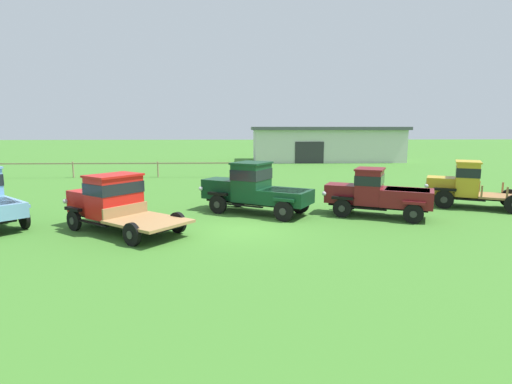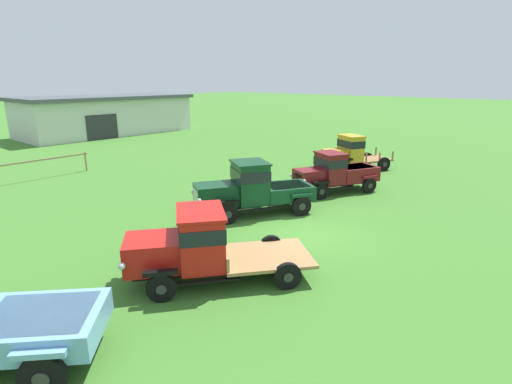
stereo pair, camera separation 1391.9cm
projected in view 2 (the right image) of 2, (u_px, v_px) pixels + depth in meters
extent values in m
plane|color=#3D7528|center=(303.00, 233.00, 15.43)|extent=(240.00, 240.00, 0.00)
cube|color=silver|center=(107.00, 117.00, 42.82)|extent=(17.05, 7.13, 3.67)
cube|color=#474C51|center=(105.00, 97.00, 42.26)|extent=(17.65, 7.93, 0.36)
cube|color=#2D2D33|center=(102.00, 127.00, 38.86)|extent=(3.20, 0.08, 2.40)
cylinder|color=#997F60|center=(86.00, 161.00, 25.67)|extent=(0.12, 0.12, 1.26)
cylinder|color=black|center=(43.00, 377.00, 7.38)|extent=(0.76, 0.72, 0.90)
cylinder|color=#2D2D2D|center=(41.00, 380.00, 7.30)|extent=(0.25, 0.24, 0.32)
cylinder|color=black|center=(78.00, 314.00, 9.34)|extent=(0.76, 0.72, 0.90)
cylinder|color=#2D2D2D|center=(80.00, 312.00, 9.43)|extent=(0.25, 0.24, 0.32)
cube|color=#70A3D1|center=(42.00, 325.00, 8.21)|extent=(3.05, 3.02, 0.57)
cube|color=black|center=(40.00, 314.00, 8.14)|extent=(2.57, 2.55, 0.06)
cube|color=#70A3D1|center=(39.00, 354.00, 7.25)|extent=(0.86, 0.82, 0.12)
cube|color=#70A3D1|center=(76.00, 295.00, 9.20)|extent=(0.86, 0.82, 0.12)
cylinder|color=black|center=(161.00, 288.00, 10.61)|extent=(0.72, 0.61, 0.79)
cylinder|color=#2D2D2D|center=(161.00, 290.00, 10.53)|extent=(0.24, 0.19, 0.28)
cylinder|color=black|center=(163.00, 255.00, 12.57)|extent=(0.72, 0.61, 0.79)
cylinder|color=#2D2D2D|center=(164.00, 254.00, 12.66)|extent=(0.24, 0.19, 0.28)
cylinder|color=black|center=(288.00, 276.00, 11.26)|extent=(0.72, 0.61, 0.79)
cylinder|color=#2D2D2D|center=(288.00, 278.00, 11.17)|extent=(0.24, 0.19, 0.28)
cylinder|color=black|center=(271.00, 247.00, 13.21)|extent=(0.72, 0.61, 0.79)
cylinder|color=#2D2D2D|center=(270.00, 246.00, 13.30)|extent=(0.24, 0.19, 0.28)
cube|color=black|center=(221.00, 263.00, 11.88)|extent=(4.63, 3.96, 0.12)
cube|color=red|center=(153.00, 253.00, 11.39)|extent=(2.12, 2.10, 0.89)
cube|color=silver|center=(126.00, 256.00, 11.26)|extent=(0.75, 0.94, 0.67)
sphere|color=silver|center=(122.00, 266.00, 10.51)|extent=(0.20, 0.20, 0.20)
sphere|color=silver|center=(128.00, 243.00, 11.97)|extent=(0.20, 0.20, 0.20)
cube|color=black|center=(160.00, 273.00, 10.49)|extent=(0.84, 0.72, 0.12)
cube|color=black|center=(163.00, 242.00, 12.44)|extent=(0.84, 0.72, 0.12)
cube|color=red|center=(201.00, 238.00, 11.55)|extent=(2.08, 2.19, 1.54)
cube|color=black|center=(201.00, 227.00, 11.46)|extent=(2.15, 2.25, 0.43)
cube|color=red|center=(200.00, 212.00, 11.33)|extent=(2.23, 2.33, 0.08)
cube|color=black|center=(209.00, 281.00, 10.85)|extent=(1.44, 1.16, 0.05)
cube|color=black|center=(204.00, 251.00, 12.77)|extent=(1.44, 1.16, 0.05)
cube|color=#9E7547|center=(266.00, 256.00, 12.11)|extent=(3.38, 3.29, 0.10)
cube|color=#9E7547|center=(224.00, 252.00, 11.81)|extent=(1.27, 1.60, 0.44)
cylinder|color=black|center=(228.00, 214.00, 16.29)|extent=(0.84, 0.59, 0.87)
cylinder|color=#2D2D2D|center=(228.00, 215.00, 16.20)|extent=(0.28, 0.18, 0.31)
cylinder|color=black|center=(217.00, 201.00, 17.96)|extent=(0.84, 0.59, 0.87)
cylinder|color=#2D2D2D|center=(217.00, 201.00, 18.05)|extent=(0.28, 0.18, 0.31)
cylinder|color=black|center=(301.00, 206.00, 17.29)|extent=(0.84, 0.59, 0.87)
cylinder|color=#2D2D2D|center=(302.00, 207.00, 17.20)|extent=(0.28, 0.18, 0.31)
cylinder|color=black|center=(285.00, 195.00, 18.97)|extent=(0.84, 0.59, 0.87)
cylinder|color=#2D2D2D|center=(284.00, 194.00, 19.06)|extent=(0.28, 0.18, 0.31)
cube|color=black|center=(254.00, 202.00, 17.55)|extent=(4.62, 3.28, 0.12)
cube|color=#0F381E|center=(216.00, 195.00, 16.88)|extent=(2.16, 1.99, 0.91)
cube|color=silver|center=(196.00, 197.00, 16.64)|extent=(0.56, 0.90, 0.68)
sphere|color=silver|center=(199.00, 201.00, 15.99)|extent=(0.20, 0.20, 0.20)
sphere|color=silver|center=(193.00, 192.00, 17.24)|extent=(0.20, 0.20, 0.20)
cube|color=black|center=(227.00, 203.00, 16.15)|extent=(0.97, 0.68, 0.12)
cube|color=black|center=(217.00, 191.00, 17.83)|extent=(0.97, 0.68, 0.12)
cube|color=#0F381E|center=(250.00, 183.00, 17.24)|extent=(1.93, 2.05, 1.70)
cube|color=black|center=(250.00, 174.00, 17.13)|extent=(2.00, 2.11, 0.48)
cube|color=#0F381E|center=(250.00, 163.00, 16.99)|extent=(2.08, 2.18, 0.08)
cube|color=black|center=(260.00, 209.00, 16.71)|extent=(1.63, 1.04, 0.05)
cube|color=black|center=(247.00, 197.00, 18.35)|extent=(1.63, 1.04, 0.05)
cube|color=#0F381E|center=(287.00, 191.00, 17.91)|extent=(2.70, 2.54, 0.62)
cube|color=black|center=(287.00, 185.00, 17.83)|extent=(2.28, 2.15, 0.06)
cube|color=#0F381E|center=(302.00, 195.00, 17.16)|extent=(0.93, 0.66, 0.12)
cube|color=#0F381E|center=(285.00, 185.00, 18.83)|extent=(0.93, 0.66, 0.12)
cylinder|color=black|center=(321.00, 191.00, 19.66)|extent=(0.80, 0.49, 0.81)
cylinder|color=#2D2D2D|center=(322.00, 192.00, 19.58)|extent=(0.27, 0.15, 0.28)
cylinder|color=black|center=(304.00, 184.00, 21.14)|extent=(0.80, 0.49, 0.81)
cylinder|color=#2D2D2D|center=(303.00, 183.00, 21.21)|extent=(0.27, 0.15, 0.28)
cylinder|color=black|center=(369.00, 185.00, 20.77)|extent=(0.80, 0.49, 0.81)
cylinder|color=#2D2D2D|center=(370.00, 186.00, 20.69)|extent=(0.27, 0.15, 0.28)
cylinder|color=black|center=(350.00, 178.00, 22.24)|extent=(0.80, 0.49, 0.81)
cylinder|color=#2D2D2D|center=(349.00, 178.00, 22.32)|extent=(0.27, 0.15, 0.28)
cube|color=black|center=(335.00, 183.00, 20.90)|extent=(4.18, 2.65, 0.12)
cube|color=maroon|center=(309.00, 177.00, 20.17)|extent=(1.74, 1.65, 0.81)
cube|color=silver|center=(298.00, 179.00, 19.93)|extent=(0.45, 0.85, 0.61)
sphere|color=silver|center=(304.00, 181.00, 19.36)|extent=(0.20, 0.20, 0.20)
sphere|color=silver|center=(292.00, 175.00, 20.47)|extent=(0.20, 0.20, 0.20)
cube|color=black|center=(321.00, 182.00, 19.54)|extent=(0.93, 0.59, 0.12)
cube|color=black|center=(304.00, 175.00, 21.01)|extent=(0.93, 0.59, 0.12)
cube|color=maroon|center=(330.00, 169.00, 20.54)|extent=(1.60, 1.79, 1.51)
cube|color=black|center=(330.00, 162.00, 20.44)|extent=(1.66, 1.84, 0.42)
cube|color=maroon|center=(331.00, 153.00, 20.32)|extent=(1.73, 1.90, 0.08)
cube|color=black|center=(340.00, 188.00, 20.08)|extent=(1.41, 0.78, 0.05)
cube|color=black|center=(322.00, 180.00, 21.53)|extent=(1.41, 0.78, 0.05)
cube|color=maroon|center=(355.00, 173.00, 21.24)|extent=(2.58, 2.30, 0.75)
cube|color=black|center=(356.00, 167.00, 21.15)|extent=(2.17, 1.95, 0.06)
cube|color=maroon|center=(370.00, 177.00, 20.64)|extent=(0.89, 0.57, 0.12)
cube|color=maroon|center=(351.00, 170.00, 22.12)|extent=(0.89, 0.57, 0.12)
cylinder|color=black|center=(345.00, 168.00, 24.70)|extent=(0.87, 0.57, 0.89)
cylinder|color=#2D2D2D|center=(346.00, 168.00, 24.61)|extent=(0.29, 0.17, 0.31)
cylinder|color=black|center=(329.00, 162.00, 26.33)|extent=(0.87, 0.57, 0.89)
cylinder|color=#2D2D2D|center=(329.00, 162.00, 26.42)|extent=(0.29, 0.17, 0.31)
cylinder|color=black|center=(384.00, 164.00, 25.73)|extent=(0.87, 0.57, 0.89)
cylinder|color=#2D2D2D|center=(385.00, 164.00, 25.64)|extent=(0.29, 0.17, 0.31)
cylinder|color=black|center=(367.00, 159.00, 27.36)|extent=(0.87, 0.57, 0.89)
cylinder|color=#2D2D2D|center=(366.00, 159.00, 27.45)|extent=(0.29, 0.17, 0.31)
cube|color=black|center=(356.00, 162.00, 26.00)|extent=(4.21, 2.86, 0.12)
cube|color=gold|center=(335.00, 156.00, 25.29)|extent=(1.75, 1.74, 0.85)
cube|color=silver|center=(326.00, 158.00, 25.09)|extent=(0.52, 0.91, 0.64)
sphere|color=silver|center=(332.00, 159.00, 24.46)|extent=(0.20, 0.20, 0.20)
sphere|color=silver|center=(320.00, 155.00, 25.68)|extent=(0.20, 0.20, 0.20)
cube|color=black|center=(345.00, 160.00, 24.57)|extent=(1.00, 0.66, 0.12)
cube|color=black|center=(330.00, 155.00, 26.19)|extent=(1.00, 0.66, 0.12)
cube|color=gold|center=(351.00, 149.00, 25.59)|extent=(1.64, 1.88, 1.63)
cube|color=black|center=(351.00, 143.00, 25.49)|extent=(1.69, 1.93, 0.46)
cube|color=gold|center=(351.00, 136.00, 25.36)|extent=(1.76, 1.99, 0.08)
cube|color=black|center=(359.00, 165.00, 25.07)|extent=(1.32, 0.78, 0.05)
cube|color=black|center=(343.00, 160.00, 26.67)|extent=(1.32, 0.78, 0.05)
cube|color=olive|center=(371.00, 159.00, 26.37)|extent=(2.86, 2.67, 0.10)
cube|color=olive|center=(366.00, 158.00, 25.16)|extent=(0.11, 0.11, 0.54)
cube|color=olive|center=(351.00, 153.00, 26.70)|extent=(0.11, 0.11, 0.54)
cube|color=olive|center=(380.00, 157.00, 25.51)|extent=(0.11, 0.11, 0.54)
cube|color=olive|center=(363.00, 152.00, 27.06)|extent=(0.11, 0.11, 0.54)
cube|color=olive|center=(393.00, 155.00, 25.87)|extent=(0.11, 0.11, 0.54)
cube|color=olive|center=(376.00, 151.00, 27.41)|extent=(0.11, 0.11, 0.54)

